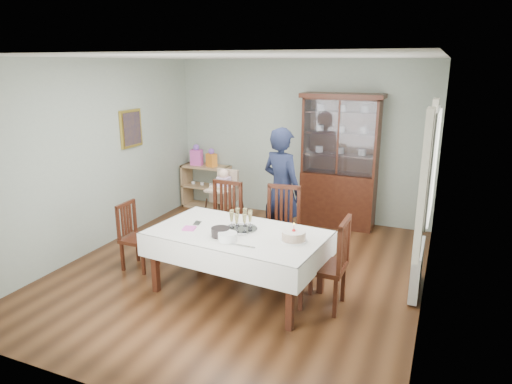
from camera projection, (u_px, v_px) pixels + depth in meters
The scene contains 25 objects.
floor at pixel (240, 271), 5.99m from camera, with size 5.00×5.00×0.00m, color #593319.
room_shell at pixel (256, 136), 5.99m from camera, with size 5.00×5.00×5.00m.
dining_table at pixel (238, 262), 5.34m from camera, with size 2.10×1.33×0.76m.
china_cabinet at pixel (340, 159), 7.40m from camera, with size 1.30×0.48×2.18m.
sideboard at pixel (206, 186), 8.55m from camera, with size 0.90×0.38×0.80m.
picture_frame at pixel (131, 129), 7.08m from camera, with size 0.04×0.48×0.58m, color gold.
window at pixel (434, 165), 5.00m from camera, with size 0.04×1.02×1.22m, color white.
curtain_left at pixel (423, 187), 4.50m from camera, with size 0.07×0.30×1.55m, color silver.
curtain_right at pixel (430, 163), 5.60m from camera, with size 0.07×0.30×1.55m, color silver.
radiator at pixel (417, 269), 5.36m from camera, with size 0.10×0.80×0.55m, color white.
chair_far_left at pixel (222, 235), 6.40m from camera, with size 0.47×0.47×1.04m.
chair_far_right at pixel (280, 242), 6.11m from camera, with size 0.53×0.53×1.06m.
chair_end_left at pixel (139, 249), 6.02m from camera, with size 0.40×0.40×0.88m.
chair_end_right at pixel (325, 281), 5.05m from camera, with size 0.47×0.47×1.04m.
woman at pixel (282, 190), 6.49m from camera, with size 0.65×0.43×1.79m, color black.
high_chair at pixel (224, 210), 7.13m from camera, with size 0.50×0.50×1.08m.
champagne_tray at pixel (241, 224), 5.28m from camera, with size 0.38×0.38×0.23m.
birthday_cake at pixel (294, 236), 4.96m from camera, with size 0.30×0.30×0.21m.
plate_stack_dark at pixel (220, 232), 5.09m from camera, with size 0.21×0.21×0.10m, color black.
plate_stack_white at pixel (228, 237), 4.97m from camera, with size 0.21×0.21×0.09m, color white.
napkin_stack at pixel (189, 228), 5.32m from camera, with size 0.14×0.14×0.02m, color #DF52B5.
cutlery at pixel (195, 223), 5.53m from camera, with size 0.10×0.15×0.01m, color silver, non-canonical shape.
cake_knife at pixel (242, 246), 4.83m from camera, with size 0.30×0.03×0.01m, color silver.
gift_bag_pink at pixel (197, 156), 8.45m from camera, with size 0.23×0.16×0.39m.
gift_bag_orange at pixel (211, 158), 8.34m from camera, with size 0.22×0.18×0.34m.
Camera 1 is at (2.33, -4.96, 2.63)m, focal length 32.00 mm.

